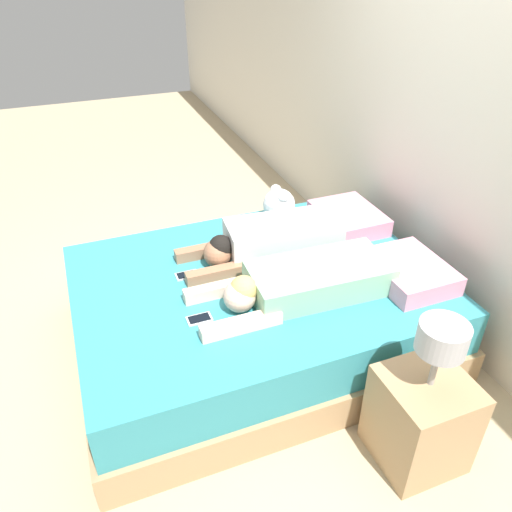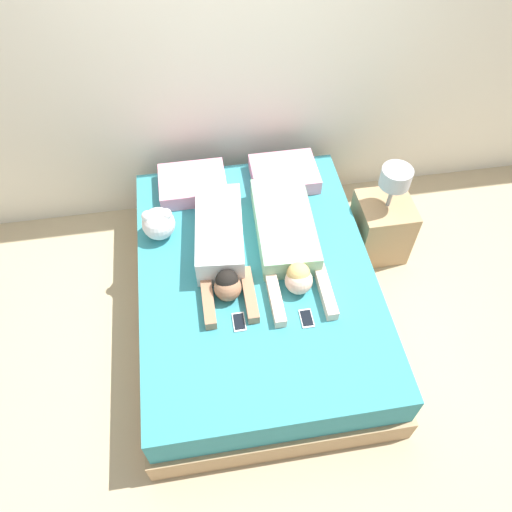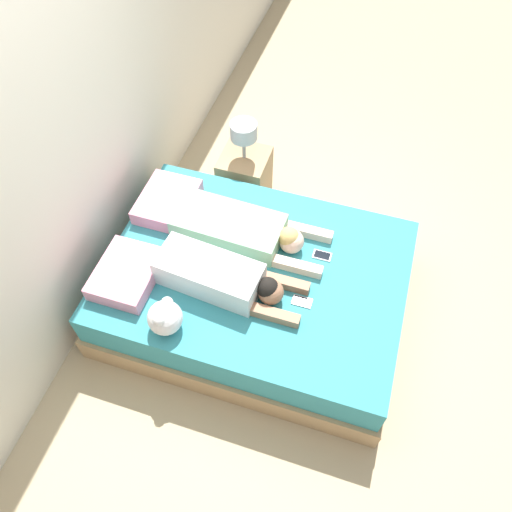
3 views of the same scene
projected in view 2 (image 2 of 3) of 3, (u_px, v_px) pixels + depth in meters
name	position (u px, v px, depth m)	size (l,w,h in m)	color
ground_plane	(256.00, 311.00, 3.67)	(12.00, 12.00, 0.00)	tan
wall_back	(228.00, 58.00, 3.38)	(12.00, 0.06, 2.60)	silver
bed	(256.00, 292.00, 3.47)	(1.59, 2.13, 0.50)	tan
pillow_head_left	(193.00, 184.00, 3.68)	(0.49, 0.39, 0.12)	pink
pillow_head_right	(284.00, 174.00, 3.75)	(0.49, 0.39, 0.12)	pink
person_left	(221.00, 244.00, 3.27)	(0.37, 1.02, 0.22)	silver
person_right	(287.00, 237.00, 3.34)	(0.41, 1.13, 0.20)	#8CBF99
cell_phone_left	(239.00, 322.00, 3.02)	(0.08, 0.13, 0.01)	silver
cell_phone_right	(307.00, 318.00, 3.04)	(0.08, 0.13, 0.01)	silver
plush_toy	(158.00, 223.00, 3.36)	(0.22, 0.22, 0.24)	white
nightstand	(382.00, 224.00, 3.80)	(0.39, 0.39, 0.84)	tan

